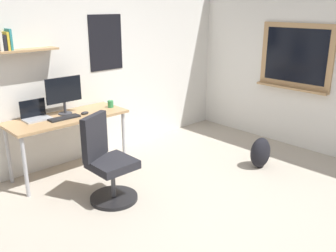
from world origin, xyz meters
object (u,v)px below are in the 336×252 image
(backpack, at_px, (260,153))
(monitor_primary, at_px, (64,93))
(desk, at_px, (67,122))
(office_chair, at_px, (107,165))
(computer_mouse, at_px, (85,113))
(coffee_mug, at_px, (111,104))
(laptop, at_px, (35,115))
(keyboard, at_px, (64,118))

(backpack, bearing_deg, monitor_primary, 138.33)
(desk, relative_size, office_chair, 1.53)
(desk, relative_size, monitor_primary, 3.14)
(computer_mouse, height_order, coffee_mug, coffee_mug)
(desk, bearing_deg, coffee_mug, -2.13)
(laptop, bearing_deg, keyboard, -40.23)
(monitor_primary, relative_size, coffee_mug, 5.04)
(keyboard, distance_m, backpack, 2.52)
(laptop, distance_m, computer_mouse, 0.58)
(desk, height_order, office_chair, office_chair)
(monitor_primary, distance_m, computer_mouse, 0.35)
(monitor_primary, relative_size, backpack, 1.14)
(keyboard, relative_size, computer_mouse, 3.56)
(monitor_primary, bearing_deg, computer_mouse, -44.43)
(laptop, bearing_deg, coffee_mug, -9.83)
(keyboard, bearing_deg, laptop, 139.77)
(laptop, bearing_deg, backpack, -37.44)
(office_chair, relative_size, backpack, 2.34)
(office_chair, relative_size, laptop, 3.06)
(desk, distance_m, office_chair, 0.93)
(keyboard, distance_m, computer_mouse, 0.28)
(office_chair, height_order, laptop, laptop)
(office_chair, relative_size, coffee_mug, 10.33)
(office_chair, distance_m, coffee_mug, 1.16)
(computer_mouse, distance_m, coffee_mug, 0.43)
(laptop, bearing_deg, monitor_primary, -7.54)
(desk, height_order, laptop, laptop)
(desk, height_order, monitor_primary, monitor_primary)
(computer_mouse, relative_size, backpack, 0.26)
(monitor_primary, relative_size, computer_mouse, 4.46)
(desk, relative_size, computer_mouse, 14.00)
(desk, relative_size, backpack, 3.58)
(monitor_primary, height_order, computer_mouse, monitor_primary)
(desk, height_order, computer_mouse, computer_mouse)
(desk, height_order, coffee_mug, coffee_mug)
(office_chair, distance_m, keyboard, 0.89)
(laptop, xyz_separation_m, monitor_primary, (0.36, -0.05, 0.22))
(office_chair, bearing_deg, monitor_primary, 85.55)
(office_chair, bearing_deg, laptop, 105.53)
(monitor_primary, bearing_deg, desk, -111.17)
(monitor_primary, bearing_deg, laptop, 172.46)
(desk, bearing_deg, computer_mouse, -19.49)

